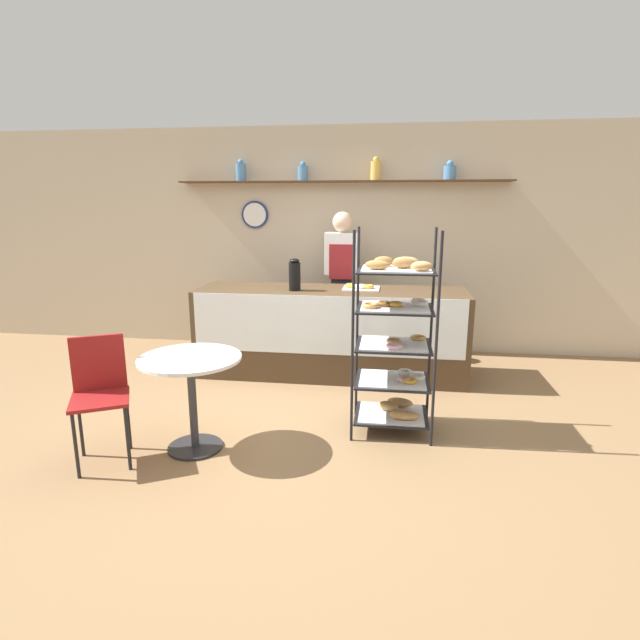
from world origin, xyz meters
name	(u,v)px	position (x,y,z in m)	size (l,w,h in m)	color
ground_plane	(313,422)	(0.00, 0.00, 0.00)	(14.00, 14.00, 0.00)	olive
back_wall	(341,239)	(0.00, 2.33, 1.36)	(10.00, 0.30, 2.70)	beige
display_counter	(331,332)	(0.00, 1.26, 0.46)	(2.81, 0.79, 0.92)	#4C3823
pastry_rack	(396,341)	(0.67, -0.03, 0.75)	(0.63, 0.52, 1.62)	black
person_worker	(342,279)	(0.06, 1.85, 0.95)	(0.39, 0.24, 1.71)	#282833
cafe_table	(191,380)	(-0.81, -0.58, 0.55)	(0.74, 0.74, 0.72)	#262628
cafe_chair	(100,385)	(-1.39, -0.79, 0.55)	(0.51, 0.51, 0.89)	black
coffee_carafe	(295,275)	(-0.36, 1.14, 1.08)	(0.12, 0.12, 0.33)	black
donut_tray_counter	(360,287)	(0.30, 1.33, 0.94)	(0.38, 0.33, 0.05)	silver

